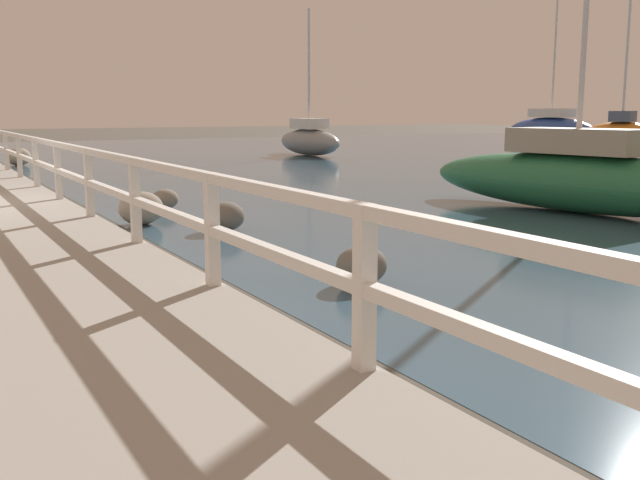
# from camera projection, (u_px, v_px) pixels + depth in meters

# --- Properties ---
(railing) EXTENTS (0.10, 32.50, 0.92)m
(railing) POSITION_uv_depth(u_px,v_px,m) (57.00, 160.00, 12.02)
(railing) COLOR white
(railing) RESTS_ON dock_walkway
(boulder_upstream) EXTENTS (0.45, 0.41, 0.34)m
(boulder_upstream) POSITION_uv_depth(u_px,v_px,m) (165.00, 199.00, 12.55)
(boulder_upstream) COLOR slate
(boulder_upstream) RESTS_ON ground
(boulder_water_edge) EXTENTS (0.54, 0.49, 0.41)m
(boulder_water_edge) POSITION_uv_depth(u_px,v_px,m) (225.00, 216.00, 10.25)
(boulder_water_edge) COLOR #666056
(boulder_water_edge) RESTS_ON ground
(boulder_downstream) EXTENTS (0.65, 0.58, 0.48)m
(boulder_downstream) POSITION_uv_depth(u_px,v_px,m) (141.00, 208.00, 10.81)
(boulder_downstream) COLOR gray
(boulder_downstream) RESTS_ON ground
(boulder_far_strip) EXTENTS (0.50, 0.45, 0.37)m
(boulder_far_strip) POSITION_uv_depth(u_px,v_px,m) (362.00, 265.00, 7.10)
(boulder_far_strip) COLOR #666056
(boulder_far_strip) RESTS_ON ground
(boulder_mid_strip) EXTENTS (0.72, 0.65, 0.54)m
(boulder_mid_strip) POSITION_uv_depth(u_px,v_px,m) (18.00, 157.00, 22.47)
(boulder_mid_strip) COLOR gray
(boulder_mid_strip) RESTS_ON ground
(sailboat_gray) EXTENTS (1.13, 4.22, 5.24)m
(sailboat_gray) POSITION_uv_depth(u_px,v_px,m) (309.00, 140.00, 27.55)
(sailboat_gray) COLOR gray
(sailboat_gray) RESTS_ON water_surface
(sailboat_green) EXTENTS (2.15, 6.10, 6.46)m
(sailboat_green) POSITION_uv_depth(u_px,v_px,m) (576.00, 177.00, 12.13)
(sailboat_green) COLOR #236B42
(sailboat_green) RESTS_ON water_surface
(sailboat_blue) EXTENTS (1.60, 5.44, 7.97)m
(sailboat_blue) POSITION_uv_depth(u_px,v_px,m) (551.00, 130.00, 34.80)
(sailboat_blue) COLOR #2D4C9E
(sailboat_blue) RESTS_ON water_surface
(sailboat_orange) EXTENTS (2.38, 3.28, 7.99)m
(sailboat_orange) POSITION_uv_depth(u_px,v_px,m) (621.00, 136.00, 27.18)
(sailboat_orange) COLOR orange
(sailboat_orange) RESTS_ON water_surface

